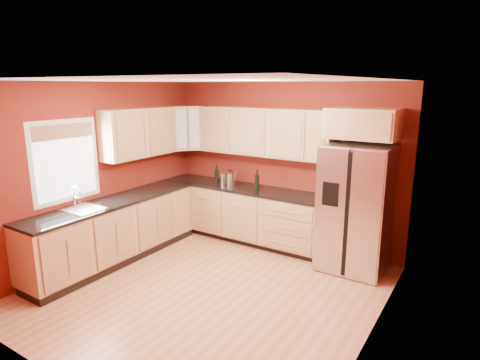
# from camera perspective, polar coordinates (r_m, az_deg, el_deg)

# --- Properties ---
(floor) EXTENTS (4.00, 4.00, 0.00)m
(floor) POSITION_cam_1_polar(r_m,az_deg,el_deg) (5.33, -4.58, -15.26)
(floor) COLOR #B06E44
(floor) RESTS_ON ground
(ceiling) EXTENTS (4.00, 4.00, 0.00)m
(ceiling) POSITION_cam_1_polar(r_m,az_deg,el_deg) (4.68, -5.19, 13.94)
(ceiling) COLOR white
(ceiling) RESTS_ON wall_back
(wall_back) EXTENTS (4.00, 0.04, 2.60)m
(wall_back) POSITION_cam_1_polar(r_m,az_deg,el_deg) (6.50, 5.87, 2.21)
(wall_back) COLOR maroon
(wall_back) RESTS_ON floor
(wall_front) EXTENTS (4.00, 0.04, 2.60)m
(wall_front) POSITION_cam_1_polar(r_m,az_deg,el_deg) (3.55, -25.02, -8.50)
(wall_front) COLOR maroon
(wall_front) RESTS_ON floor
(wall_left) EXTENTS (0.04, 4.00, 2.60)m
(wall_left) POSITION_cam_1_polar(r_m,az_deg,el_deg) (6.23, -19.66, 1.02)
(wall_left) COLOR maroon
(wall_left) RESTS_ON floor
(wall_right) EXTENTS (0.04, 4.00, 2.60)m
(wall_right) POSITION_cam_1_polar(r_m,az_deg,el_deg) (4.01, 18.66, -5.51)
(wall_right) COLOR maroon
(wall_right) RESTS_ON floor
(base_cabinets_back) EXTENTS (2.90, 0.60, 0.88)m
(base_cabinets_back) POSITION_cam_1_polar(r_m,az_deg,el_deg) (6.73, 0.34, -4.91)
(base_cabinets_back) COLOR tan
(base_cabinets_back) RESTS_ON floor
(base_cabinets_left) EXTENTS (0.60, 2.80, 0.88)m
(base_cabinets_left) POSITION_cam_1_polar(r_m,az_deg,el_deg) (6.24, -17.33, -7.03)
(base_cabinets_left) COLOR tan
(base_cabinets_left) RESTS_ON floor
(countertop_back) EXTENTS (2.90, 0.62, 0.04)m
(countertop_back) POSITION_cam_1_polar(r_m,az_deg,el_deg) (6.59, 0.29, -1.13)
(countertop_back) COLOR black
(countertop_back) RESTS_ON base_cabinets_back
(countertop_left) EXTENTS (0.62, 2.80, 0.04)m
(countertop_left) POSITION_cam_1_polar(r_m,az_deg,el_deg) (6.09, -17.56, -2.98)
(countertop_left) COLOR black
(countertop_left) RESTS_ON base_cabinets_left
(upper_cabinets_back) EXTENTS (2.30, 0.33, 0.75)m
(upper_cabinets_back) POSITION_cam_1_polar(r_m,az_deg,el_deg) (6.40, 3.29, 6.83)
(upper_cabinets_back) COLOR tan
(upper_cabinets_back) RESTS_ON wall_back
(upper_cabinets_left) EXTENTS (0.33, 1.35, 0.75)m
(upper_cabinets_left) POSITION_cam_1_polar(r_m,az_deg,el_deg) (6.49, -14.07, 6.56)
(upper_cabinets_left) COLOR tan
(upper_cabinets_left) RESTS_ON wall_left
(corner_upper_cabinet) EXTENTS (0.67, 0.67, 0.75)m
(corner_upper_cabinet) POSITION_cam_1_polar(r_m,az_deg,el_deg) (7.07, -7.55, 7.36)
(corner_upper_cabinet) COLOR tan
(corner_upper_cabinet) RESTS_ON wall_back
(over_fridge_cabinet) EXTENTS (0.92, 0.60, 0.40)m
(over_fridge_cabinet) POSITION_cam_1_polar(r_m,az_deg,el_deg) (5.64, 17.09, 7.70)
(over_fridge_cabinet) COLOR tan
(over_fridge_cabinet) RESTS_ON wall_back
(refrigerator) EXTENTS (0.90, 0.75, 1.78)m
(refrigerator) POSITION_cam_1_polar(r_m,az_deg,el_deg) (5.79, 16.10, -3.84)
(refrigerator) COLOR silver
(refrigerator) RESTS_ON floor
(window) EXTENTS (0.03, 0.90, 1.00)m
(window) POSITION_cam_1_polar(r_m,az_deg,el_deg) (5.89, -23.54, 2.48)
(window) COLOR white
(window) RESTS_ON wall_left
(sink_faucet) EXTENTS (0.50, 0.42, 0.30)m
(sink_faucet) POSITION_cam_1_polar(r_m,az_deg,el_deg) (5.76, -21.47, -2.48)
(sink_faucet) COLOR white
(sink_faucet) RESTS_ON countertop_left
(canister_left) EXTENTS (0.14, 0.14, 0.18)m
(canister_left) POSITION_cam_1_polar(r_m,az_deg,el_deg) (6.79, -2.37, 0.22)
(canister_left) COLOR silver
(canister_left) RESTS_ON countertop_back
(canister_right) EXTENTS (0.16, 0.16, 0.22)m
(canister_right) POSITION_cam_1_polar(r_m,az_deg,el_deg) (6.61, -1.37, 0.06)
(canister_right) COLOR silver
(canister_right) RESTS_ON countertop_back
(wine_bottle_a) EXTENTS (0.08, 0.08, 0.30)m
(wine_bottle_a) POSITION_cam_1_polar(r_m,az_deg,el_deg) (6.86, -3.33, 0.89)
(wine_bottle_a) COLOR black
(wine_bottle_a) RESTS_ON countertop_back
(wine_bottle_b) EXTENTS (0.08, 0.08, 0.33)m
(wine_bottle_b) POSITION_cam_1_polar(r_m,az_deg,el_deg) (6.34, 2.42, 0.02)
(wine_bottle_b) COLOR black
(wine_bottle_b) RESTS_ON countertop_back
(knife_block) EXTENTS (0.12, 0.11, 0.21)m
(knife_block) POSITION_cam_1_polar(r_m,az_deg,el_deg) (6.73, -1.28, 0.26)
(knife_block) COLOR tan
(knife_block) RESTS_ON countertop_back
(soap_dispenser) EXTENTS (0.08, 0.08, 0.21)m
(soap_dispenser) POSITION_cam_1_polar(r_m,az_deg,el_deg) (5.99, 11.38, -1.65)
(soap_dispenser) COLOR silver
(soap_dispenser) RESTS_ON countertop_back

